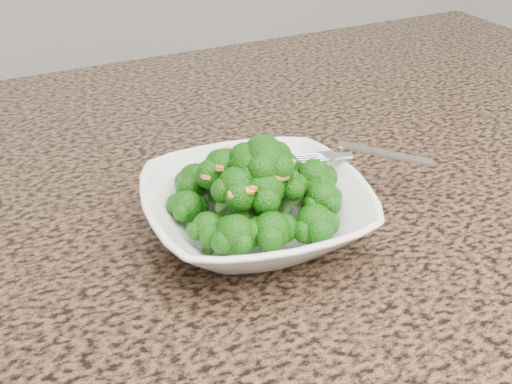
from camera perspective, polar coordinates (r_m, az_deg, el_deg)
granite_counter at (r=0.70m, az=-4.56°, el=-2.85°), size 1.64×1.04×0.03m
bowl at (r=0.64m, az=0.00°, el=-1.73°), size 0.25×0.25×0.05m
broccoli_pile at (r=0.61m, az=0.00°, el=3.15°), size 0.20×0.20×0.07m
garlic_topping at (r=0.60m, az=0.00°, el=6.31°), size 0.12×0.12×0.01m
fork at (r=0.68m, az=7.94°, el=3.27°), size 0.17×0.11×0.01m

